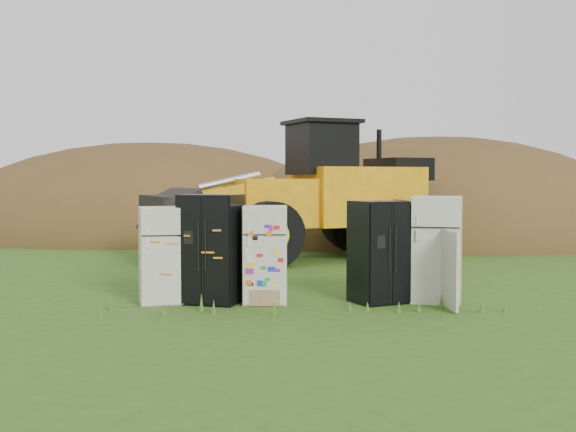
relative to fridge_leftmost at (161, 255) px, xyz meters
name	(u,v)px	position (x,y,z in m)	size (l,w,h in m)	color
ground	(302,302)	(2.41, -0.04, -0.83)	(120.00, 120.00, 0.00)	#2F5115
fridge_leftmost	(161,255)	(0.00, 0.00, 0.00)	(0.73, 0.70, 1.65)	silver
fridge_black_side	(211,249)	(0.85, -0.02, 0.11)	(0.97, 0.77, 1.86)	black
fridge_sticker	(265,254)	(1.78, -0.04, 0.01)	(0.74, 0.69, 1.67)	silver
fridge_black_right	(379,252)	(3.74, -0.07, 0.05)	(0.88, 0.73, 1.75)	black
fridge_open_door	(437,249)	(4.75, -0.03, 0.09)	(0.83, 0.77, 1.83)	silver
wheel_loader	(289,190)	(2.41, 6.30, 1.00)	(7.57, 3.07, 3.66)	#EFA20F
dirt_mound_right	(436,239)	(7.75, 12.62, -0.83)	(14.94, 10.95, 7.19)	#4C3618
dirt_mound_left	(152,235)	(-2.52, 15.16, -0.83)	(15.83, 11.87, 6.99)	#4C3618
dirt_mound_back	(275,230)	(2.21, 17.51, -0.83)	(16.94, 11.29, 5.16)	#4C3618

